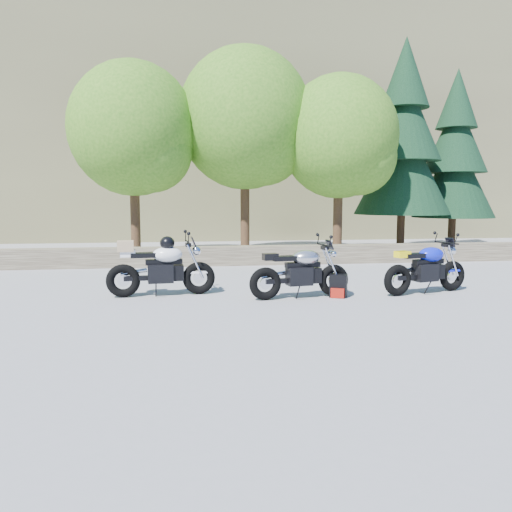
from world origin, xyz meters
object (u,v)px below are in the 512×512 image
Objects in this scene: blue_bike at (426,269)px; silver_bike at (301,272)px; white_bike at (161,267)px; backpack at (338,286)px.

silver_bike is at bearing 167.24° from blue_bike.
silver_bike is 0.96× the size of white_bike.
backpack is (-1.76, -0.13, -0.26)m from blue_bike.
blue_bike is (2.45, 0.11, -0.00)m from silver_bike.
silver_bike and blue_bike have the same top height.
blue_bike reaches higher than backpack.
white_bike reaches higher than silver_bike.
white_bike is at bearing 158.60° from silver_bike.
blue_bike is at bearing -10.81° from white_bike.
white_bike is 3.26m from backpack.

